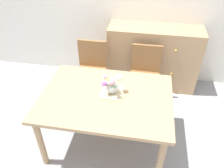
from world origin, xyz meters
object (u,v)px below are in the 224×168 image
(flower_vase, at_px, (111,84))
(chair_left, at_px, (91,67))
(dresser, at_px, (153,58))
(dining_table, at_px, (106,102))
(chair_right, at_px, (145,72))

(flower_vase, bearing_deg, chair_left, 118.99)
(dresser, xyz_separation_m, flower_vase, (-0.44, -1.27, 0.36))
(flower_vase, bearing_deg, dining_table, -130.38)
(dining_table, bearing_deg, chair_left, 114.62)
(chair_left, xyz_separation_m, dresser, (0.89, 0.47, -0.02))
(chair_right, height_order, dresser, dresser)
(chair_right, xyz_separation_m, dresser, (0.10, 0.47, -0.02))
(chair_right, relative_size, dresser, 0.64)
(chair_left, height_order, flower_vase, flower_vase)
(dining_table, bearing_deg, flower_vase, 49.62)
(dresser, bearing_deg, flower_vase, -109.23)
(chair_left, bearing_deg, flower_vase, 118.99)
(chair_right, bearing_deg, dining_table, 65.38)
(dining_table, relative_size, chair_right, 1.60)
(dresser, relative_size, flower_vase, 5.98)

